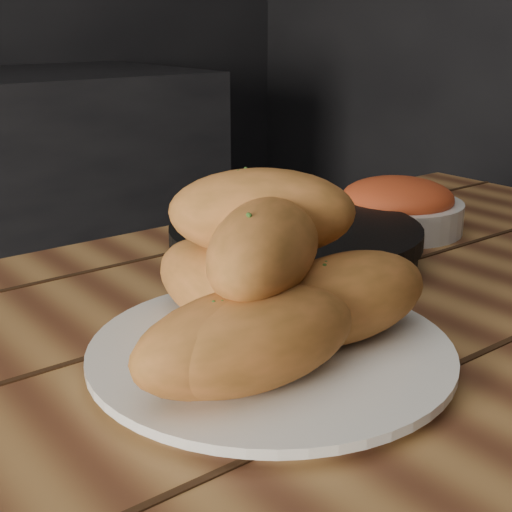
{
  "coord_description": "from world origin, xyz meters",
  "views": [
    {
      "loc": [
        0.35,
        -0.04,
        1.02
      ],
      "look_at": [
        0.69,
        0.39,
        0.84
      ],
      "focal_mm": 50.0,
      "sensor_mm": 36.0,
      "label": 1
    }
  ],
  "objects": [
    {
      "name": "table",
      "position": [
        0.7,
        0.37,
        0.65
      ],
      "size": [
        1.47,
        0.82,
        0.75
      ],
      "color": "olive",
      "rests_on": "ground"
    },
    {
      "name": "skillet",
      "position": [
        0.88,
        0.56,
        0.77
      ],
      "size": [
        0.43,
        0.3,
        0.05
      ],
      "color": "black",
      "rests_on": "table"
    },
    {
      "name": "bread_rolls",
      "position": [
        0.68,
        0.36,
        0.82
      ],
      "size": [
        0.29,
        0.23,
        0.14
      ],
      "color": "#C57136",
      "rests_on": "plate"
    },
    {
      "name": "bowl",
      "position": [
        1.08,
        0.57,
        0.78
      ],
      "size": [
        0.18,
        0.18,
        0.07
      ],
      "color": "white",
      "rests_on": "table"
    },
    {
      "name": "plate",
      "position": [
        0.69,
        0.37,
        0.76
      ],
      "size": [
        0.3,
        0.3,
        0.02
      ],
      "color": "white",
      "rests_on": "table"
    }
  ]
}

